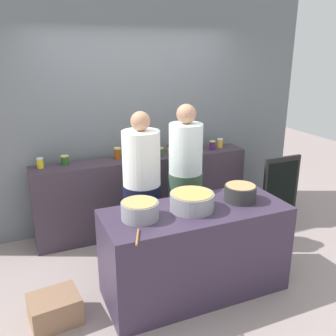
{
  "coord_description": "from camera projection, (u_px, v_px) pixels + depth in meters",
  "views": [
    {
      "loc": [
        -1.42,
        -2.99,
        2.24
      ],
      "look_at": [
        0.0,
        0.35,
        1.05
      ],
      "focal_mm": 39.3,
      "sensor_mm": 36.0,
      "label": 1
    }
  ],
  "objects": [
    {
      "name": "ground",
      "position": [
        181.0,
        273.0,
        3.84
      ],
      "size": [
        12.0,
        12.0,
        0.0
      ],
      "primitive_type": "plane",
      "color": "gray"
    },
    {
      "name": "storefront_wall",
      "position": [
        134.0,
        109.0,
        4.64
      ],
      "size": [
        4.8,
        0.12,
        3.0
      ],
      "primitive_type": "cube",
      "color": "slate",
      "rests_on": "ground"
    },
    {
      "name": "display_shelf",
      "position": [
        145.0,
        194.0,
        4.65
      ],
      "size": [
        2.7,
        0.36,
        0.96
      ],
      "primitive_type": "cube",
      "color": "#3C313C",
      "rests_on": "ground"
    },
    {
      "name": "prep_table",
      "position": [
        195.0,
        251.0,
        3.45
      ],
      "size": [
        1.7,
        0.7,
        0.86
      ],
      "primitive_type": "cube",
      "color": "#372B41",
      "rests_on": "ground"
    },
    {
      "name": "preserve_jar_0",
      "position": [
        40.0,
        163.0,
        4.08
      ],
      "size": [
        0.07,
        0.07,
        0.12
      ],
      "color": "yellow",
      "rests_on": "display_shelf"
    },
    {
      "name": "preserve_jar_1",
      "position": [
        65.0,
        160.0,
        4.2
      ],
      "size": [
        0.09,
        0.09,
        0.11
      ],
      "color": "#29571F",
      "rests_on": "display_shelf"
    },
    {
      "name": "preserve_jar_2",
      "position": [
        117.0,
        153.0,
        4.42
      ],
      "size": [
        0.08,
        0.08,
        0.14
      ],
      "color": "#96480F",
      "rests_on": "display_shelf"
    },
    {
      "name": "preserve_jar_3",
      "position": [
        146.0,
        152.0,
        4.52
      ],
      "size": [
        0.09,
        0.09,
        0.11
      ],
      "color": "brown",
      "rests_on": "display_shelf"
    },
    {
      "name": "preserve_jar_4",
      "position": [
        161.0,
        152.0,
        4.54
      ],
      "size": [
        0.08,
        0.08,
        0.11
      ],
      "color": "#35553A",
      "rests_on": "display_shelf"
    },
    {
      "name": "preserve_jar_5",
      "position": [
        170.0,
        149.0,
        4.68
      ],
      "size": [
        0.08,
        0.08,
        0.1
      ],
      "color": "gold",
      "rests_on": "display_shelf"
    },
    {
      "name": "preserve_jar_6",
      "position": [
        191.0,
        148.0,
        4.73
      ],
      "size": [
        0.09,
        0.09,
        0.11
      ],
      "color": "gold",
      "rests_on": "display_shelf"
    },
    {
      "name": "preserve_jar_7",
      "position": [
        212.0,
        145.0,
        4.82
      ],
      "size": [
        0.08,
        0.08,
        0.12
      ],
      "color": "#481C5B",
      "rests_on": "display_shelf"
    },
    {
      "name": "preserve_jar_8",
      "position": [
        220.0,
        143.0,
        4.92
      ],
      "size": [
        0.08,
        0.08,
        0.12
      ],
      "color": "gold",
      "rests_on": "display_shelf"
    },
    {
      "name": "cooking_pot_left",
      "position": [
        140.0,
        210.0,
        3.11
      ],
      "size": [
        0.32,
        0.32,
        0.16
      ],
      "color": "gray",
      "rests_on": "prep_table"
    },
    {
      "name": "cooking_pot_center",
      "position": [
        192.0,
        201.0,
        3.28
      ],
      "size": [
        0.4,
        0.4,
        0.16
      ],
      "color": "gray",
      "rests_on": "prep_table"
    },
    {
      "name": "cooking_pot_right",
      "position": [
        240.0,
        193.0,
        3.47
      ],
      "size": [
        0.3,
        0.3,
        0.16
      ],
      "color": "#2D2D2D",
      "rests_on": "prep_table"
    },
    {
      "name": "wooden_spoon",
      "position": [
        138.0,
        237.0,
        2.8
      ],
      "size": [
        0.11,
        0.23,
        0.02
      ],
      "primitive_type": "cylinder",
      "rotation": [
        1.57,
        0.0,
        2.75
      ],
      "color": "#9E703D",
      "rests_on": "prep_table"
    },
    {
      "name": "cook_with_tongs",
      "position": [
        142.0,
        199.0,
        3.81
      ],
      "size": [
        0.4,
        0.4,
        1.66
      ],
      "color": "black",
      "rests_on": "ground"
    },
    {
      "name": "cook_in_cap",
      "position": [
        185.0,
        185.0,
        4.18
      ],
      "size": [
        0.39,
        0.39,
        1.67
      ],
      "color": "#3E5B44",
      "rests_on": "ground"
    },
    {
      "name": "bread_crate",
      "position": [
        55.0,
        309.0,
        3.13
      ],
      "size": [
        0.44,
        0.38,
        0.25
      ],
      "primitive_type": "cube",
      "rotation": [
        0.0,
        0.0,
        0.11
      ],
      "color": "#906A4F",
      "rests_on": "ground"
    },
    {
      "name": "chalkboard_sign",
      "position": [
        280.0,
        191.0,
        4.78
      ],
      "size": [
        0.53,
        0.05,
        0.93
      ],
      "color": "black",
      "rests_on": "ground"
    }
  ]
}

